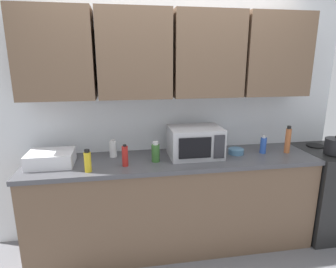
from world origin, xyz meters
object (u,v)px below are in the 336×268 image
(dish_rack, at_px, (51,158))
(bottle_spice_jar, at_px, (288,140))
(kettle, at_px, (336,146))
(bottle_blue_cleaner, at_px, (263,145))
(bottle_yellow_mustard, at_px, (88,161))
(bottle_green_oil, at_px, (156,152))
(stove_range, at_px, (333,190))
(microwave, at_px, (195,142))
(bowl_ceramic_small, at_px, (236,151))
(bottle_red_sauce, at_px, (125,156))
(bottle_white_jar, at_px, (113,149))

(dish_rack, height_order, bottle_spice_jar, bottle_spice_jar)
(kettle, bearing_deg, bottle_blue_cleaner, 166.08)
(bottle_yellow_mustard, relative_size, bottle_green_oil, 1.02)
(bottle_yellow_mustard, bearing_deg, stove_range, 4.37)
(stove_range, relative_size, bottle_yellow_mustard, 4.84)
(bottle_yellow_mustard, relative_size, bottle_spice_jar, 0.70)
(kettle, bearing_deg, microwave, 172.39)
(stove_range, xyz_separation_m, kettle, (-0.17, -0.14, 0.53))
(bottle_spice_jar, xyz_separation_m, bowl_ceramic_small, (-0.51, 0.05, -0.10))
(microwave, relative_size, bottle_spice_jar, 1.79)
(dish_rack, height_order, bottle_red_sauce, bottle_red_sauce)
(bottle_blue_cleaner, relative_size, bottle_red_sauce, 0.93)
(microwave, bearing_deg, bowl_ceramic_small, 0.31)
(dish_rack, distance_m, bottle_green_oil, 0.90)
(bottle_green_oil, bearing_deg, dish_rack, 176.12)
(bottle_blue_cleaner, relative_size, bottle_yellow_mustard, 0.94)
(stove_range, height_order, bottle_white_jar, bottle_white_jar)
(bowl_ceramic_small, bearing_deg, microwave, -179.69)
(microwave, relative_size, bottle_blue_cleaner, 2.71)
(microwave, xyz_separation_m, bottle_yellow_mustard, (-0.95, -0.23, -0.05))
(microwave, distance_m, bottle_spice_jar, 0.92)
(kettle, xyz_separation_m, bowl_ceramic_small, (-0.93, 0.18, -0.06))
(microwave, distance_m, bottle_blue_cleaner, 0.68)
(bottle_green_oil, bearing_deg, bowl_ceramic_small, 5.90)
(bottle_white_jar, height_order, bottle_yellow_mustard, bottle_yellow_mustard)
(bottle_yellow_mustard, bearing_deg, bottle_green_oil, 14.47)
(bottle_blue_cleaner, xyz_separation_m, bottle_red_sauce, (-1.33, -0.13, 0.01))
(bottle_white_jar, bearing_deg, kettle, -7.96)
(kettle, height_order, bottle_green_oil, kettle)
(microwave, height_order, bottle_white_jar, microwave)
(kettle, bearing_deg, stove_range, 39.47)
(bottle_white_jar, bearing_deg, bowl_ceramic_small, -5.47)
(bottle_red_sauce, bearing_deg, bottle_spice_jar, 3.71)
(kettle, bearing_deg, dish_rack, 176.50)
(bottle_red_sauce, bearing_deg, kettle, -0.95)
(bottle_white_jar, relative_size, bottle_green_oil, 0.90)
(dish_rack, bearing_deg, bottle_white_jar, 14.25)
(bottle_white_jar, bearing_deg, microwave, -8.58)
(microwave, distance_m, bottle_red_sauce, 0.67)
(bottle_white_jar, bearing_deg, bottle_red_sauce, -68.04)
(stove_range, xyz_separation_m, microwave, (-1.51, 0.04, 0.59))
(kettle, relative_size, dish_rack, 0.53)
(bottle_spice_jar, bearing_deg, bottle_blue_cleaner, 173.24)
(microwave, height_order, bottle_red_sauce, microwave)
(stove_range, xyz_separation_m, bottle_white_jar, (-2.26, 0.15, 0.53))
(kettle, relative_size, bottle_spice_jar, 0.75)
(bottle_white_jar, xyz_separation_m, bowl_ceramic_small, (1.17, -0.11, -0.05))
(stove_range, relative_size, bottle_blue_cleaner, 5.14)
(kettle, relative_size, bottle_yellow_mustard, 1.07)
(dish_rack, bearing_deg, bottle_green_oil, -3.88)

